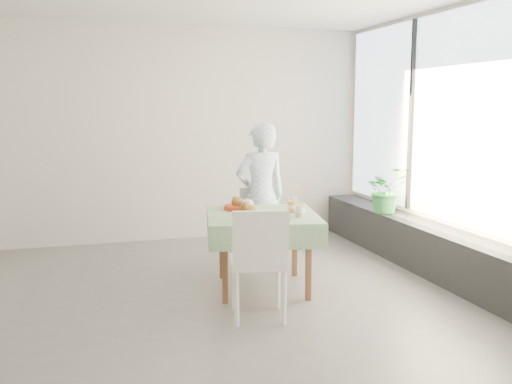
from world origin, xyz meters
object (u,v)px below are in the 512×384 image
object	(u,v)px
main_dish	(249,212)
potted_plant	(386,190)
chair_far	(259,242)
diner	(261,196)
juice_cup_orange	(292,205)
cafe_table	(262,242)
chair_near	(258,284)

from	to	relation	value
main_dish	potted_plant	bearing A→B (deg)	27.08
chair_far	diner	world-z (taller)	diner
main_dish	juice_cup_orange	bearing A→B (deg)	17.40
potted_plant	cafe_table	bearing A→B (deg)	-154.70
cafe_table	potted_plant	distance (m)	2.02
juice_cup_orange	chair_far	bearing A→B (deg)	97.20
chair_far	juice_cup_orange	world-z (taller)	juice_cup_orange
potted_plant	chair_far	bearing A→B (deg)	-177.14
chair_far	juice_cup_orange	xyz separation A→B (m)	(0.10, -0.78, 0.55)
chair_near	juice_cup_orange	bearing A→B (deg)	52.22
cafe_table	juice_cup_orange	xyz separation A→B (m)	(0.30, -0.01, 0.35)
juice_cup_orange	potted_plant	world-z (taller)	potted_plant
cafe_table	main_dish	xyz separation A→B (m)	(-0.18, -0.16, 0.34)
chair_far	diner	bearing A→B (deg)	-46.03
chair_near	cafe_table	bearing A→B (deg)	70.29
cafe_table	diner	xyz separation A→B (m)	(0.22, 0.76, 0.33)
diner	chair_near	bearing A→B (deg)	66.25
main_dish	potted_plant	world-z (taller)	potted_plant
cafe_table	main_dish	world-z (taller)	main_dish
chair_near	main_dish	world-z (taller)	chair_near
main_dish	potted_plant	xyz separation A→B (m)	(1.98, 1.01, -0.02)
chair_near	main_dish	distance (m)	0.78
chair_far	chair_near	size ratio (longest dim) A/B	0.91
chair_far	potted_plant	xyz separation A→B (m)	(1.61, 0.08, 0.51)
chair_near	diner	bearing A→B (deg)	72.18
chair_far	potted_plant	bearing A→B (deg)	2.86
chair_far	juice_cup_orange	bearing A→B (deg)	-82.80
juice_cup_orange	diner	bearing A→B (deg)	96.23
chair_far	cafe_table	bearing A→B (deg)	-104.59
diner	main_dish	xyz separation A→B (m)	(-0.39, -0.92, 0.01)
juice_cup_orange	potted_plant	xyz separation A→B (m)	(1.51, 0.86, -0.03)
chair_near	juice_cup_orange	size ratio (longest dim) A/B	3.16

